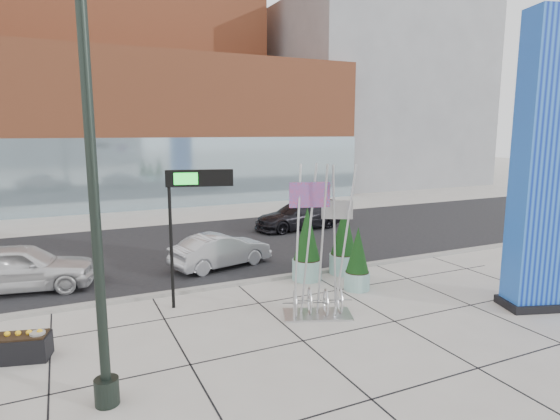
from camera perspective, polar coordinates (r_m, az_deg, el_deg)
name	(u,v)px	position (r m, az deg, el deg)	size (l,w,h in m)	color
ground	(253,333)	(13.18, -3.27, -14.75)	(160.00, 160.00, 0.00)	#9E9991
street_asphalt	(173,250)	(22.29, -12.95, -4.75)	(80.00, 12.00, 0.02)	black
curb_edge	(210,287)	(16.69, -8.48, -9.30)	(80.00, 0.30, 0.12)	gray
tower_podium	(135,130)	(38.55, -17.28, 9.25)	(34.00, 10.00, 11.00)	#B05733
tower_glass_front	(147,174)	(33.93, -15.88, 4.25)	(34.00, 0.60, 5.00)	#8CA5B2
building_grey_parking	(365,98)	(52.94, 10.29, 13.28)	(20.00, 18.00, 18.00)	slate
blue_pylon	(557,170)	(16.28, 30.72, 4.25)	(2.90, 1.96, 8.89)	#0B26A8
lamp_post	(96,229)	(9.48, -21.52, -2.14)	(0.56, 0.49, 8.82)	black
public_art_sculpture	(319,277)	(13.95, 4.72, -8.13)	(2.23, 1.67, 4.55)	silver
concrete_bollard	(39,345)	(13.07, -27.35, -14.45)	(0.35, 0.35, 0.68)	gray
overhead_street_sign	(193,189)	(14.53, -10.54, 2.51)	(2.00, 0.69, 4.29)	black
round_planter_east	(358,260)	(16.40, 9.43, -6.06)	(0.88, 0.88, 2.21)	#97CBC5
round_planter_mid	(344,241)	(18.11, 7.79, -3.75)	(1.08, 1.08, 2.71)	#97CBC5
round_planter_west	(307,246)	(17.22, 3.32, -4.38)	(1.08, 1.08, 2.71)	#97CBC5
box_planter_north	(19,346)	(13.24, -29.18, -14.30)	(1.48, 0.99, 0.74)	black
car_white_west	(20,268)	(18.40, -29.12, -6.18)	(1.93, 4.80, 1.64)	silver
car_silver_mid	(221,251)	(19.04, -7.21, -4.96)	(1.43, 4.11, 1.35)	#A7A8AE
car_dark_east	(298,216)	(26.23, 2.26, -0.73)	(2.09, 5.13, 1.49)	black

